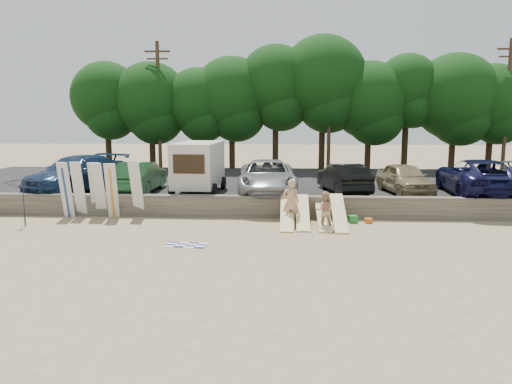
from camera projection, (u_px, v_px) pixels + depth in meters
ground at (311, 233)px, 19.70m from camera, size 120.00×120.00×0.00m
seawall at (308, 207)px, 22.58m from camera, size 44.00×0.50×1.00m
parking_lot at (302, 187)px, 30.00m from camera, size 44.00×14.50×0.70m
treeline at (305, 94)px, 36.02m from camera, size 33.05×6.33×9.64m
utility_poles at (330, 103)px, 34.54m from camera, size 25.80×0.26×9.00m
box_trailer at (198, 165)px, 25.30m from camera, size 2.46×4.13×2.56m
car_0 at (77, 174)px, 25.96m from camera, size 4.46×6.73×1.81m
car_1 at (140, 177)px, 25.47m from camera, size 1.70×4.80×1.58m
car_2 at (267, 177)px, 25.05m from camera, size 3.10×6.20×1.69m
car_3 at (344, 178)px, 25.31m from camera, size 2.47×4.77×1.50m
car_4 at (405, 178)px, 25.10m from camera, size 2.43×4.69×1.52m
car_5 at (478, 177)px, 24.63m from camera, size 3.36×6.59×1.78m
surfboard_upright_0 at (66, 190)px, 22.46m from camera, size 0.54×0.59×2.56m
surfboard_upright_1 at (79, 189)px, 22.62m from camera, size 0.53×0.58×2.56m
surfboard_upright_2 at (96, 190)px, 22.66m from camera, size 0.58×0.74×2.54m
surfboard_upright_3 at (99, 190)px, 22.55m from camera, size 0.51×0.72×2.53m
surfboard_upright_4 at (112, 191)px, 22.35m from camera, size 0.60×0.80×2.53m
surfboard_upright_5 at (137, 190)px, 22.48m from camera, size 0.56×0.72×2.54m
surfboard_low_0 at (287, 213)px, 21.06m from camera, size 0.56×2.85×1.06m
surfboard_low_1 at (303, 212)px, 21.15m from camera, size 0.56×2.84×1.09m
surfboard_low_2 at (323, 216)px, 21.07m from camera, size 0.56×2.92×0.82m
surfboard_low_3 at (339, 213)px, 20.83m from camera, size 0.56×2.81×1.18m
beachgoer_a at (291, 202)px, 21.10m from camera, size 0.71×0.47×1.95m
beachgoer_b at (324, 210)px, 20.25m from camera, size 0.78×0.61×1.57m
cooler at (353, 219)px, 21.60m from camera, size 0.45×0.39×0.32m
gear_bag at (369, 221)px, 21.51m from camera, size 0.31×0.27×0.22m
beach_towel at (186, 245)px, 17.91m from camera, size 1.67×1.67×0.00m
beach_umbrella at (24, 201)px, 20.91m from camera, size 2.30×2.34×2.09m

